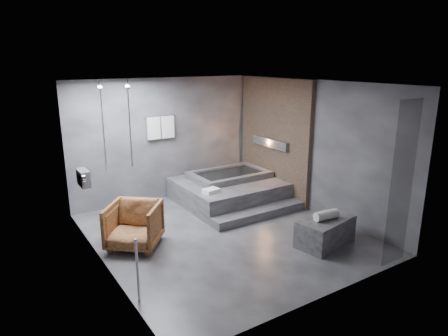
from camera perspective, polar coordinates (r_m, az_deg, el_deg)
room at (r=7.53m, az=1.54°, el=4.07°), size 5.00×5.04×2.82m
tub_deck at (r=9.24m, az=0.64°, el=-3.29°), size 2.20×2.00×0.50m
tub_step at (r=8.40m, az=5.08°, el=-6.48°), size 2.20×0.36×0.18m
concrete_bench at (r=7.40m, az=14.26°, el=-8.76°), size 1.16×0.77×0.48m
driftwood_chair at (r=7.20m, az=-12.74°, el=-7.99°), size 1.22×1.22×0.80m
rolled_towel at (r=7.24m, az=14.40°, el=-6.53°), size 0.48×0.21×0.17m
deck_towel at (r=8.34m, az=-1.85°, el=-3.26°), size 0.36×0.29×0.09m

